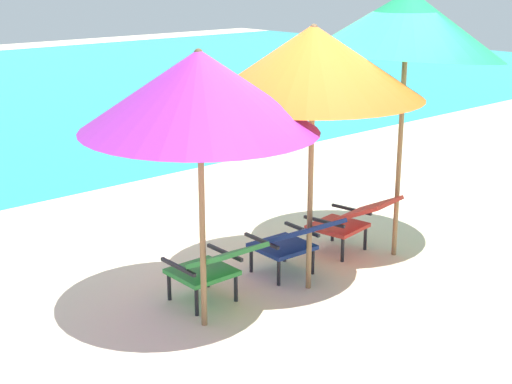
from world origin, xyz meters
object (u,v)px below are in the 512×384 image
(lounge_chair_right, at_px, (352,218))
(beach_umbrella_left, at_px, (199,91))
(beach_umbrella_center, at_px, (313,62))
(beach_umbrella_right, at_px, (407,24))
(lounge_chair_left, at_px, (214,265))
(lounge_chair_center, at_px, (294,239))

(lounge_chair_right, height_order, beach_umbrella_left, beach_umbrella_left)
(beach_umbrella_center, height_order, beach_umbrella_right, beach_umbrella_right)
(lounge_chair_left, relative_size, beach_umbrella_right, 0.32)
(lounge_chair_center, bearing_deg, beach_umbrella_center, -101.56)
(beach_umbrella_left, bearing_deg, beach_umbrella_center, -2.73)
(lounge_chair_left, xyz_separation_m, beach_umbrella_left, (-0.28, -0.21, 1.59))
(beach_umbrella_right, bearing_deg, lounge_chair_right, 139.10)
(lounge_chair_left, distance_m, beach_umbrella_right, 2.97)
(lounge_chair_left, distance_m, lounge_chair_center, 0.97)
(beach_umbrella_left, bearing_deg, lounge_chair_left, 37.35)
(lounge_chair_right, relative_size, beach_umbrella_center, 0.35)
(lounge_chair_center, distance_m, lounge_chair_right, 0.89)
(beach_umbrella_center, bearing_deg, lounge_chair_right, 17.19)
(lounge_chair_left, height_order, beach_umbrella_center, beach_umbrella_center)
(beach_umbrella_left, bearing_deg, lounge_chair_center, 8.85)
(lounge_chair_right, bearing_deg, lounge_chair_left, -179.40)
(beach_umbrella_left, height_order, beach_umbrella_center, beach_umbrella_center)
(lounge_chair_right, xyz_separation_m, beach_umbrella_center, (-0.94, -0.29, 1.71))
(lounge_chair_left, relative_size, beach_umbrella_left, 0.38)
(lounge_chair_right, relative_size, beach_umbrella_left, 0.41)
(lounge_chair_left, bearing_deg, beach_umbrella_left, -142.65)
(lounge_chair_right, height_order, beach_umbrella_center, beach_umbrella_center)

